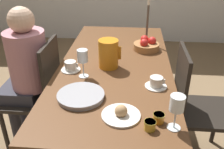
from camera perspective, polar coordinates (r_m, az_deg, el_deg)
name	(u,v)px	position (r m, az deg, el deg)	size (l,w,h in m)	color
ground_plane	(115,137)	(2.38, 0.62, -14.06)	(20.00, 20.00, 0.00)	#7F6647
dining_table	(115,75)	(2.00, 0.72, -0.04)	(0.85, 1.87, 0.75)	brown
chair_person_side	(39,93)	(2.12, -16.29, -4.08)	(0.42, 0.42, 0.95)	black
chair_opposite	(194,106)	(1.98, 18.32, -6.80)	(0.42, 0.42, 0.95)	black
person_seated	(25,69)	(2.07, -19.19, 1.30)	(0.39, 0.41, 1.20)	#33333D
red_pitcher	(108,54)	(1.85, -0.82, 4.78)	(0.17, 0.15, 0.21)	orange
wine_glass_water	(83,57)	(1.70, -6.74, 3.99)	(0.07, 0.07, 0.20)	white
wine_glass_juice	(177,105)	(1.26, 14.62, -6.81)	(0.07, 0.07, 0.19)	white
teacup_near_person	(156,83)	(1.65, 10.07, -1.86)	(0.14, 0.14, 0.07)	silver
teacup_across	(71,66)	(1.86, -9.44, 1.83)	(0.14, 0.14, 0.07)	silver
serving_tray	(81,96)	(1.53, -7.14, -4.84)	(0.29, 0.29, 0.03)	#9E9EA3
bread_plate	(121,114)	(1.37, 2.07, -8.92)	(0.21, 0.21, 0.07)	silver
jam_jar_amber	(150,125)	(1.29, 8.66, -11.31)	(0.06, 0.06, 0.05)	gold
jam_jar_red	(159,118)	(1.34, 10.63, -9.65)	(0.06, 0.06, 0.05)	#C67A1E
fruit_bowl	(146,45)	(2.21, 7.87, 6.67)	(0.22, 0.22, 0.12)	#9E6B3D
candlestick_tall	(147,26)	(2.33, 8.04, 10.94)	(0.06, 0.06, 0.40)	#4C4238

